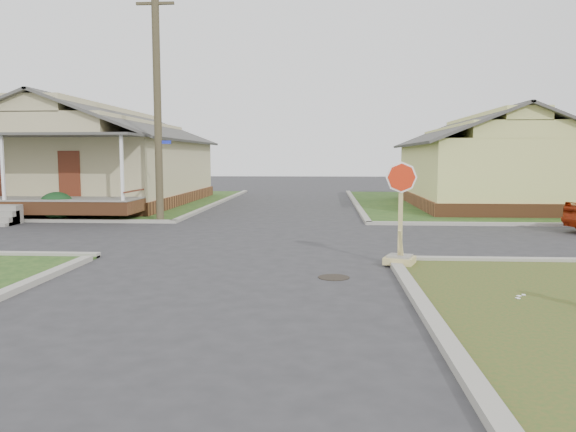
{
  "coord_description": "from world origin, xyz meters",
  "views": [
    {
      "loc": [
        2.01,
        -11.77,
        2.45
      ],
      "look_at": [
        1.16,
        1.0,
        1.1
      ],
      "focal_mm": 35.0,
      "sensor_mm": 36.0,
      "label": 1
    }
  ],
  "objects": [
    {
      "name": "corner_house",
      "position": [
        -10.0,
        16.68,
        2.28
      ],
      "size": [
        10.1,
        15.5,
        5.3
      ],
      "color": "brown",
      "rests_on": "ground"
    },
    {
      "name": "side_house_yellow",
      "position": [
        10.0,
        16.5,
        2.19
      ],
      "size": [
        7.6,
        11.6,
        4.7
      ],
      "color": "brown",
      "rests_on": "ground"
    },
    {
      "name": "hedge_right",
      "position": [
        -8.32,
        9.14,
        0.59
      ],
      "size": [
        1.41,
        1.15,
        1.08
      ],
      "primitive_type": "ellipsoid",
      "color": "#13361A",
      "rests_on": "verge_far_left"
    },
    {
      "name": "stop_sign",
      "position": [
        3.7,
        0.85,
        0.55
      ],
      "size": [
        0.65,
        0.64,
        2.3
      ],
      "rotation": [
        0.0,
        0.0,
        -0.34
      ],
      "color": "tan",
      "rests_on": "ground"
    },
    {
      "name": "manhole",
      "position": [
        2.2,
        -0.5,
        0.01
      ],
      "size": [
        0.64,
        0.64,
        0.01
      ],
      "primitive_type": "cylinder",
      "color": "black",
      "rests_on": "ground"
    },
    {
      "name": "ground",
      "position": [
        0.0,
        0.0,
        0.0
      ],
      "size": [
        120.0,
        120.0,
        0.0
      ],
      "primitive_type": "plane",
      "color": "#2D2D2F",
      "rests_on": "ground"
    },
    {
      "name": "utility_pole",
      "position": [
        -4.2,
        8.9,
        4.66
      ],
      "size": [
        1.8,
        0.28,
        9.0
      ],
      "color": "#3D3523",
      "rests_on": "ground"
    },
    {
      "name": "curbs",
      "position": [
        0.0,
        5.0,
        0.0
      ],
      "size": [
        80.0,
        40.0,
        0.12
      ],
      "primitive_type": null,
      "color": "#9E9A8E",
      "rests_on": "ground"
    },
    {
      "name": "verge_far_left",
      "position": [
        -13.0,
        18.0,
        0.03
      ],
      "size": [
        19.0,
        19.0,
        0.05
      ],
      "primitive_type": "cube",
      "color": "#1F4217",
      "rests_on": "ground"
    }
  ]
}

